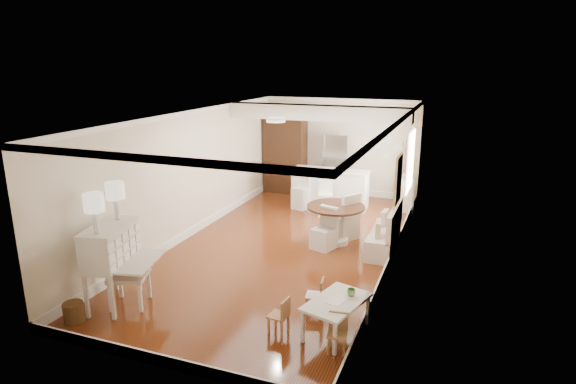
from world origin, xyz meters
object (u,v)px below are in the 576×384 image
Objects in this scene: kids_table at (336,317)px; slip_chair_near at (324,229)px; wicker_basket at (74,312)px; kids_chair_b at (315,295)px; bar_stool_right at (325,199)px; sideboard at (405,193)px; dining_table at (335,225)px; slip_chair_far at (344,215)px; bar_stool_left at (301,192)px; fridge at (347,167)px; kids_chair_a at (278,315)px; pantry_cabinet at (285,154)px; secretary_bureau at (112,265)px; gustavian_armchair at (129,274)px; kids_chair_c at (337,333)px; breakfast_counter at (330,188)px.

kids_table is 1.18× the size of slip_chair_near.
kids_chair_b is (3.33, 1.58, 0.13)m from wicker_basket.
sideboard is (1.79, 1.38, -0.03)m from bar_stool_right.
slip_chair_near reaches higher than dining_table.
slip_chair_far reaches higher than sideboard.
fridge reaches higher than bar_stool_left.
slip_chair_near is 3.73m from sideboard.
kids_chair_a is 0.24× the size of pantry_cabinet.
wicker_basket is at bearing -125.14° from bar_stool_right.
dining_table is 0.42m from slip_chair_far.
pantry_cabinet is (-2.40, 4.03, 0.71)m from slip_chair_near.
dining_table is 1.38× the size of bar_stool_right.
secretary_bureau is 1.27× the size of gustavian_armchair.
slip_chair_far is 1.19× the size of sideboard.
sideboard is at bearing 82.14° from kids_chair_c.
secretary_bureau is at bearing -130.53° from sideboard.
gustavian_armchair is 4.08m from slip_chair_near.
pantry_cabinet is (-1.81, 1.88, 0.70)m from bar_stool_right.
gustavian_armchair reaches higher than kids_chair_a.
bar_stool_right is at bearing -174.40° from kids_chair_b.
kids_chair_a is (3.02, 0.81, 0.13)m from wicker_basket.
fridge is (-1.73, 7.51, 0.63)m from kids_chair_c.
fridge is (2.21, 8.15, 0.75)m from wicker_basket.
sideboard is at bearing -165.45° from slip_chair_far.
slip_chair_far is (0.09, 0.39, 0.10)m from dining_table.
sideboard is (-0.03, 7.04, 0.15)m from kids_chair_c.
slip_chair_far is at bearing 177.68° from kids_chair_b.
secretary_bureau is at bearing 85.26° from gustavian_armchair.
kids_chair_c is 0.62× the size of sideboard.
bar_stool_left reaches higher than kids_chair_c.
secretary_bureau reaches higher than sideboard.
wicker_basket is (-0.21, -0.67, -0.52)m from secretary_bureau.
secretary_bureau is 0.66× the size of breakfast_counter.
sideboard is at bearing 63.01° from wicker_basket.
gustavian_armchair is at bearing -104.62° from slip_chair_near.
bar_stool_left is at bearing -28.32° from gustavian_armchair.
kids_chair_c is at bearing -102.45° from sideboard.
wicker_basket is at bearing -88.49° from bar_stool_left.
fridge reaches higher than dining_table.
kids_chair_b is 3.40m from slip_chair_far.
kids_chair_a is at bearing 161.63° from kids_chair_c.
kids_table is 7.97m from pantry_cabinet.
slip_chair_far is (2.49, 4.20, -0.01)m from gustavian_armchair.
dining_table is (2.64, 3.88, -0.25)m from secretary_bureau.
dining_table reaches higher than sideboard.
pantry_cabinet reaches higher than gustavian_armchair.
bar_stool_left is (-0.68, -0.44, -0.05)m from breakfast_counter.
gustavian_armchair is at bearing -123.11° from bar_stool_right.
pantry_cabinet is (-3.50, 7.10, 0.89)m from kids_table.
kids_chair_c is 0.44× the size of dining_table.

